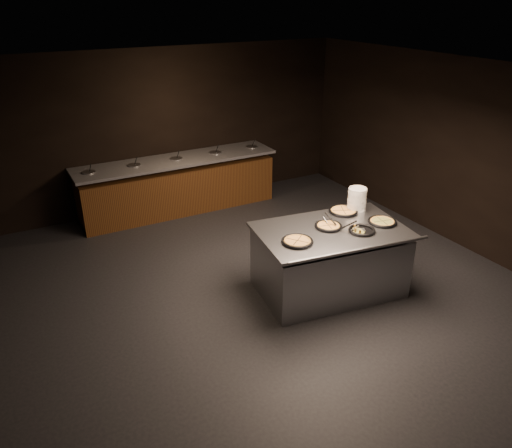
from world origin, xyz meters
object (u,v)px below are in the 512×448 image
at_px(pan_veggie_whole, 297,241).
at_px(pan_cheese_whole, 328,226).
at_px(serving_counter, 329,262).
at_px(plate_stack, 357,199).

height_order(pan_veggie_whole, pan_cheese_whole, same).
distance_m(serving_counter, plate_stack, 1.01).
height_order(serving_counter, pan_cheese_whole, pan_cheese_whole).
bearing_deg(pan_cheese_whole, pan_veggie_whole, -164.03).
relative_size(serving_counter, pan_cheese_whole, 5.77).
distance_m(serving_counter, pan_veggie_whole, 0.79).
height_order(serving_counter, pan_veggie_whole, pan_veggie_whole).
bearing_deg(serving_counter, pan_veggie_whole, -162.32).
relative_size(serving_counter, plate_stack, 6.46).
distance_m(plate_stack, pan_cheese_whole, 0.76).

